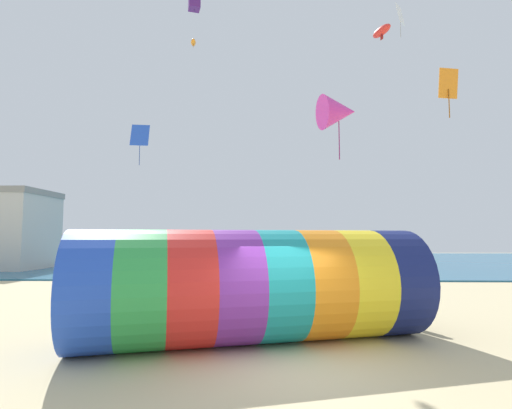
{
  "coord_description": "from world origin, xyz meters",
  "views": [
    {
      "loc": [
        -0.63,
        -8.48,
        2.73
      ],
      "look_at": [
        -0.95,
        4.05,
        3.74
      ],
      "focal_mm": 28.0,
      "sensor_mm": 36.0,
      "label": 1
    }
  ],
  "objects": [
    {
      "name": "ground_plane",
      "position": [
        0.0,
        0.0,
        0.0
      ],
      "size": [
        120.0,
        120.0,
        0.0
      ],
      "primitive_type": "plane",
      "color": "#CCBA8C"
    },
    {
      "name": "sea",
      "position": [
        0.0,
        36.08,
        0.05
      ],
      "size": [
        120.0,
        40.0,
        0.1
      ],
      "primitive_type": "cube",
      "color": "#236084",
      "rests_on": "ground"
    },
    {
      "name": "giant_inflatable_tube",
      "position": [
        -0.93,
        2.06,
        1.45
      ],
      "size": [
        9.48,
        5.21,
        2.91
      ],
      "color": "blue",
      "rests_on": "ground"
    },
    {
      "name": "kite_handler",
      "position": [
        3.47,
        4.25,
        0.86
      ],
      "size": [
        0.28,
        0.39,
        1.68
      ],
      "color": "#383D56",
      "rests_on": "ground"
    },
    {
      "name": "kite_blue_diamond",
      "position": [
        -7.25,
        11.92,
        8.02
      ],
      "size": [
        1.0,
        0.71,
        2.22
      ],
      "color": "blue"
    },
    {
      "name": "kite_white_diamond",
      "position": [
        6.76,
        12.71,
        14.9
      ],
      "size": [
        0.66,
        0.74,
        1.86
      ],
      "color": "white"
    },
    {
      "name": "kite_magenta_delta",
      "position": [
        1.58,
        3.4,
        6.5
      ],
      "size": [
        1.38,
        1.31,
        2.04
      ],
      "color": "#D1339E"
    },
    {
      "name": "kite_orange_diamond",
      "position": [
        4.8,
        3.2,
        7.25
      ],
      "size": [
        0.62,
        0.26,
        1.48
      ],
      "color": "orange"
    },
    {
      "name": "kite_red_parafoil",
      "position": [
        2.71,
        2.66,
        8.64
      ],
      "size": [
        0.55,
        0.79,
        0.39
      ],
      "color": "red"
    },
    {
      "name": "kite_orange_parafoil",
      "position": [
        -4.32,
        10.97,
        12.58
      ],
      "size": [
        0.4,
        0.71,
        0.37
      ],
      "color": "orange"
    },
    {
      "name": "bystander_near_water",
      "position": [
        -6.76,
        6.67,
        0.81
      ],
      "size": [
        0.39,
        0.42,
        1.6
      ],
      "color": "#383D56",
      "rests_on": "ground"
    }
  ]
}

